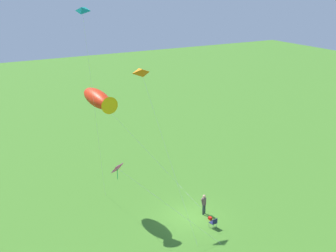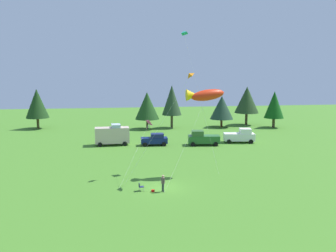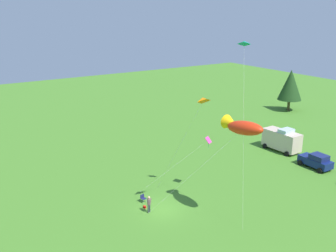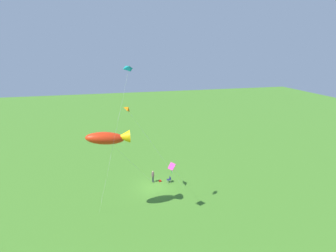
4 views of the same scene
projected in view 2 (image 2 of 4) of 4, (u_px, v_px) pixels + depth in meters
ground_plane at (163, 188)px, 40.99m from camera, size 160.00×160.00×0.00m
person_kite_flyer at (163, 182)px, 39.54m from camera, size 0.44×0.59×1.74m
folding_chair at (140, 186)px, 39.87m from camera, size 0.55×0.55×0.82m
backpack_on_grass at (153, 191)px, 39.61m from camera, size 0.32×0.22×0.22m
van_camper_beige at (112, 135)px, 62.86m from camera, size 5.48×2.77×3.34m
car_navy_hatch at (155, 139)px, 62.70m from camera, size 4.25×2.30×1.89m
truck_green_flatbed at (203, 138)px, 62.87m from camera, size 5.21×2.92×2.34m
truck_white_pickup at (240, 136)px, 64.95m from camera, size 5.23×2.99×2.34m
treeline_distant at (182, 103)px, 80.34m from camera, size 52.08×9.38×8.70m
kite_large_fish at (204, 95)px, 45.35m from camera, size 8.04×7.60×10.13m
kite_delta_orange at (189, 75)px, 42.05m from camera, size 7.45×1.27×11.97m
kite_delta_teal at (184, 34)px, 45.77m from camera, size 4.44×3.17×16.68m
kite_diamond_rainbow at (148, 125)px, 46.13m from camera, size 4.18×6.86×6.26m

